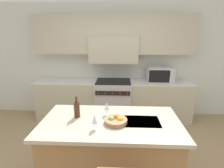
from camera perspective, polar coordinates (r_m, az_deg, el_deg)
The scene contains 9 objects.
back_cabinetry at distance 4.18m, azimuth 0.60°, elevation 10.70°, with size 10.00×0.46×2.70m.
back_counter at distance 4.19m, azimuth 0.42°, elevation -5.16°, with size 3.57×0.62×0.94m.
range_stove at distance 4.18m, azimuth 0.41°, elevation -5.26°, with size 0.81×0.70×0.94m.
microwave at distance 4.10m, azimuth 15.34°, elevation 3.04°, with size 0.57×0.40×0.33m.
kitchen_island at distance 2.51m, azimuth -0.38°, elevation -21.26°, with size 1.75×0.94×0.94m.
wine_bottle at distance 2.34m, azimuth -11.41°, elevation -8.11°, with size 0.08×0.08×0.29m.
wine_glass_near at distance 2.02m, azimuth -5.70°, elevation -11.43°, with size 0.07×0.07×0.19m.
wine_glass_far at distance 2.35m, azimuth -1.76°, elevation -7.27°, with size 0.07×0.07×0.19m.
fruit_bowl at distance 2.19m, azimuth 1.27°, elevation -11.83°, with size 0.28×0.28×0.10m.
Camera 1 is at (0.16, -2.01, 1.99)m, focal length 28.00 mm.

